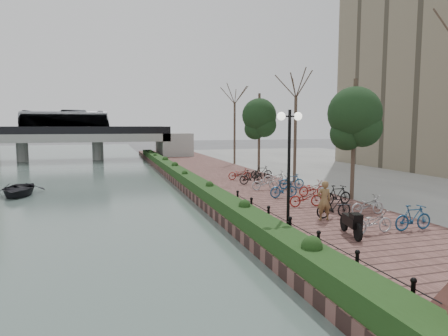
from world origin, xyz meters
name	(u,v)px	position (x,y,z in m)	size (l,w,h in m)	color
ground	(291,288)	(0.00, 0.00, 0.00)	(220.00, 220.00, 0.00)	#59595B
promenade	(235,185)	(4.00, 17.50, 0.25)	(8.00, 75.00, 0.50)	brown
inland_pavement	(416,177)	(20.00, 17.50, 0.25)	(24.00, 75.00, 0.50)	gray
hedge	(182,175)	(0.60, 20.00, 0.80)	(1.10, 56.00, 0.60)	#1D3613
chain_fence	(303,236)	(1.40, 2.00, 0.85)	(0.10, 14.10, 0.70)	black
lamppost	(289,143)	(1.91, 4.25, 3.85)	(1.02, 0.32, 4.62)	black
motorcycle	(351,222)	(3.67, 2.65, 1.03)	(0.53, 1.69, 1.05)	black
pedestrian	(324,201)	(3.98, 5.09, 1.35)	(0.62, 0.40, 1.69)	brown
bicycle_parking	(298,188)	(5.49, 10.48, 0.97)	(2.40, 17.32, 1.00)	#A9A9AE
street_trees	(319,139)	(8.00, 12.68, 3.69)	(3.20, 37.12, 6.80)	#3D3224
bridge	(31,135)	(-13.92, 45.00, 3.37)	(36.00, 10.77, 6.50)	#999994
boat	(18,189)	(-10.41, 18.42, 0.43)	(2.81, 3.93, 0.81)	black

